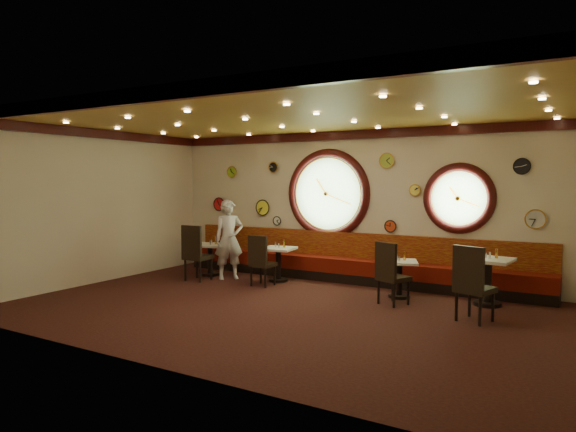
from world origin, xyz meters
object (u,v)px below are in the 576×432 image
(chair_d, at_px, (472,279))
(condiment_b_pepper, at_px, (279,246))
(chair_c, at_px, (390,269))
(waiter, at_px, (229,239))
(table_b, at_px, (278,260))
(table_d, at_px, (488,276))
(condiment_a_pepper, at_px, (210,243))
(condiment_c_pepper, at_px, (399,259))
(table_c, at_px, (399,274))
(condiment_a_salt, at_px, (212,242))
(condiment_d_bottle, at_px, (497,253))
(table_a, at_px, (210,256))
(condiment_b_salt, at_px, (276,245))
(chair_b, at_px, (260,257))
(condiment_c_salt, at_px, (397,257))
(condiment_b_bottle, at_px, (284,243))
(condiment_d_pepper, at_px, (490,256))
(condiment_a_bottle, at_px, (216,240))
(chair_a, at_px, (195,249))
(condiment_c_bottle, at_px, (405,256))
(condiment_d_salt, at_px, (486,255))

(chair_d, distance_m, condiment_b_pepper, 4.31)
(chair_c, relative_size, waiter, 0.39)
(table_b, bearing_deg, table_d, 0.32)
(condiment_a_pepper, bearing_deg, condiment_c_pepper, 0.32)
(condiment_a_pepper, height_order, condiment_c_pepper, condiment_a_pepper)
(table_c, bearing_deg, condiment_a_salt, 179.13)
(condiment_a_pepper, bearing_deg, chair_c, -7.04)
(condiment_c_pepper, distance_m, condiment_d_bottle, 1.64)
(table_a, relative_size, waiter, 0.48)
(table_a, height_order, condiment_b_salt, condiment_b_salt)
(condiment_b_salt, bearing_deg, condiment_c_pepper, -6.33)
(table_c, xyz_separation_m, waiter, (-3.78, -0.12, 0.43))
(chair_c, bearing_deg, chair_b, -159.63)
(table_a, distance_m, condiment_b_salt, 1.63)
(condiment_a_salt, height_order, condiment_c_pepper, condiment_a_salt)
(condiment_a_salt, xyz_separation_m, condiment_c_salt, (4.34, -0.01, -0.03))
(chair_d, distance_m, condiment_c_salt, 1.90)
(chair_b, xyz_separation_m, chair_c, (2.77, -0.17, 0.03))
(chair_c, distance_m, condiment_b_bottle, 2.80)
(condiment_c_salt, distance_m, condiment_d_pepper, 1.60)
(condiment_a_bottle, xyz_separation_m, condiment_b_bottle, (1.65, 0.22, 0.01))
(chair_a, xyz_separation_m, waiter, (0.47, 0.58, 0.18))
(chair_c, distance_m, condiment_c_salt, 0.72)
(chair_d, relative_size, condiment_c_pepper, 8.26)
(condiment_a_salt, distance_m, condiment_b_salt, 1.61)
(condiment_b_salt, height_order, condiment_b_bottle, condiment_b_bottle)
(chair_b, height_order, condiment_c_bottle, chair_b)
(chair_c, bearing_deg, condiment_b_pepper, -172.33)
(condiment_b_salt, xyz_separation_m, condiment_a_pepper, (-1.51, -0.34, -0.01))
(table_d, distance_m, condiment_b_pepper, 4.18)
(table_d, relative_size, condiment_d_bottle, 5.07)
(chair_d, height_order, condiment_c_salt, chair_d)
(condiment_a_pepper, xyz_separation_m, condiment_d_bottle, (5.93, 0.36, 0.14))
(condiment_c_pepper, xyz_separation_m, condiment_d_bottle, (1.60, 0.33, 0.17))
(chair_b, distance_m, condiment_b_salt, 0.73)
(condiment_a_bottle, bearing_deg, chair_a, -88.83)
(table_b, distance_m, condiment_d_bottle, 4.34)
(table_d, xyz_separation_m, condiment_d_salt, (-0.05, 0.03, 0.35))
(condiment_a_bottle, bearing_deg, condiment_c_salt, 0.25)
(condiment_c_salt, relative_size, condiment_c_pepper, 1.06)
(table_b, height_order, condiment_c_bottle, condiment_c_bottle)
(condiment_b_pepper, bearing_deg, chair_b, -95.38)
(condiment_a_salt, distance_m, condiment_c_salt, 4.34)
(chair_b, distance_m, condiment_a_salt, 1.77)
(condiment_b_bottle, bearing_deg, table_b, -136.16)
(table_b, distance_m, condiment_c_salt, 2.65)
(table_b, distance_m, table_d, 4.20)
(table_c, xyz_separation_m, condiment_b_pepper, (-2.68, 0.15, 0.34))
(condiment_a_pepper, xyz_separation_m, condiment_b_bottle, (1.70, 0.36, 0.05))
(chair_d, relative_size, waiter, 0.42)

